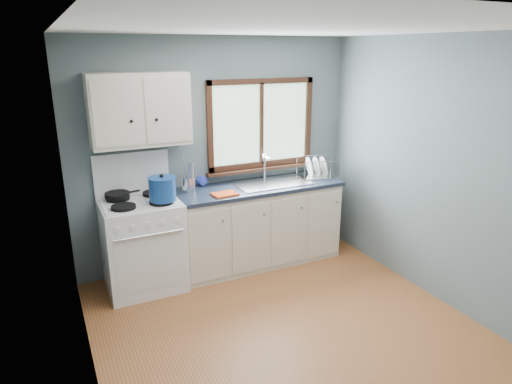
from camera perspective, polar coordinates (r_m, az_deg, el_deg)
name	(u,v)px	position (r m, az deg, el deg)	size (l,w,h in m)	color
floor	(296,339)	(4.11, 5.06, -17.88)	(3.20, 3.60, 0.02)	#9B5A2E
ceiling	(306,26)	(3.36, 6.27, 19.92)	(3.20, 3.60, 0.02)	white
wall_back	(217,153)	(5.11, -4.95, 4.83)	(3.20, 0.02, 2.50)	slate
wall_left	(79,235)	(3.07, -21.23, -5.00)	(0.02, 3.60, 2.50)	slate
wall_right	(452,176)	(4.55, 23.25, 1.89)	(0.02, 3.60, 2.50)	slate
gas_range	(143,242)	(4.78, -13.98, -6.07)	(0.76, 0.69, 1.36)	white
base_cabinets	(258,228)	(5.21, 0.21, -4.53)	(1.85, 0.60, 0.88)	beige
countertop	(258,187)	(5.05, 0.22, 0.63)	(1.89, 0.64, 0.04)	black
sink	(272,188)	(5.14, 2.02, 0.45)	(0.84, 0.46, 0.44)	silver
window	(261,130)	(5.24, 0.66, 7.72)	(1.36, 0.10, 1.03)	#9EC6A8
upper_cabinets	(140,110)	(4.61, -14.36, 9.93)	(0.95, 0.35, 0.70)	beige
skillet	(117,195)	(4.70, -16.93, -0.35)	(0.38, 0.29, 0.05)	black
stockpot	(162,188)	(4.48, -11.64, 0.44)	(0.34, 0.34, 0.26)	navy
utensil_crock	(187,184)	(4.85, -8.58, 0.95)	(0.14, 0.14, 0.38)	silver
thermos	(191,177)	(4.82, -8.12, 1.83)	(0.07, 0.07, 0.31)	silver
soap_bottle	(203,174)	(4.99, -6.60, 2.25)	(0.11, 0.11, 0.28)	#2A38B2
dish_towel	(225,194)	(4.71, -3.94, -0.28)	(0.25, 0.18, 0.02)	#CF4314
dish_rack	(317,171)	(5.43, 7.68, 2.57)	(0.53, 0.45, 0.24)	silver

